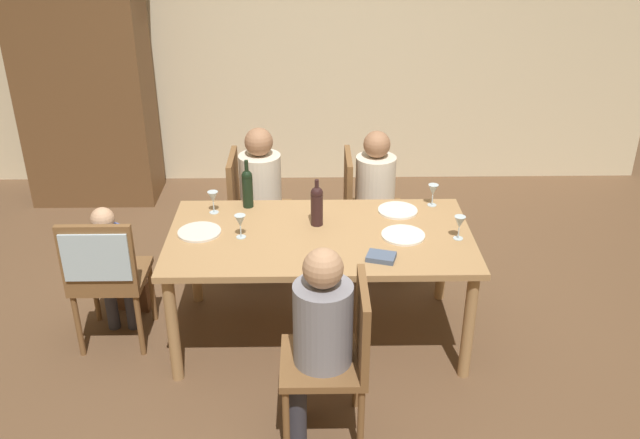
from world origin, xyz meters
The scene contains 23 objects.
ground_plane centered at (0.00, 0.00, 0.00)m, with size 10.00×10.00×0.00m, color brown.
rear_room_partition centered at (0.00, 2.70, 1.35)m, with size 6.40×0.12×2.70m, color beige.
armoire_cabinet centered at (-2.03, 2.25, 1.10)m, with size 1.18×0.62×2.18m.
dining_table centered at (0.00, 0.00, 0.67)m, with size 1.87×1.00×0.75m.
chair_far_right centered at (0.33, 0.88, 0.53)m, with size 0.44×0.44×0.92m.
chair_far_left centered at (-0.51, 0.88, 0.53)m, with size 0.44×0.44×0.92m.
chair_near centered at (0.09, -0.88, 0.53)m, with size 0.44×0.44×0.92m.
chair_left_end centered at (-1.31, -0.12, 0.59)m, with size 0.44×0.46×0.92m.
person_woman_host centered at (0.45, 0.88, 0.64)m, with size 0.34×0.29×1.10m.
person_man_bearded centered at (-0.39, 0.88, 0.65)m, with size 0.35×0.30×1.13m.
person_man_guest centered at (-0.03, -0.88, 0.65)m, with size 0.35×0.30×1.13m.
person_child_small centered at (-1.31, 0.02, 0.56)m, with size 0.22×0.25×0.94m.
wine_bottle_tall_green centered at (-0.02, 0.13, 0.89)m, with size 0.08×0.08×0.31m.
wine_bottle_dark_red centered at (-0.47, 0.40, 0.89)m, with size 0.07×0.07×0.33m.
wine_glass_near_left centered at (-0.69, 0.31, 0.85)m, with size 0.07×0.07×0.15m.
wine_glass_centre centered at (0.84, -0.07, 0.85)m, with size 0.07×0.07×0.15m.
wine_glass_near_right centered at (0.75, 0.40, 0.85)m, with size 0.07×0.07×0.15m.
wine_glass_far centered at (-0.48, -0.03, 0.85)m, with size 0.07×0.07×0.15m.
dinner_plate_host centered at (-0.74, 0.03, 0.76)m, with size 0.27×0.27×0.01m, color silver.
dinner_plate_guest_left centered at (0.51, -0.04, 0.76)m, with size 0.27×0.27×0.01m, color white.
dinner_plate_guest_right centered at (0.51, 0.31, 0.76)m, with size 0.26×0.26×0.01m, color white.
folded_napkin centered at (0.34, -0.31, 0.76)m, with size 0.16×0.12×0.03m, color #4C5B75.
handbag centered at (-1.31, 0.35, 0.11)m, with size 0.28×0.12×0.22m, color brown.
Camera 1 is at (-0.06, -3.72, 2.71)m, focal length 38.55 mm.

